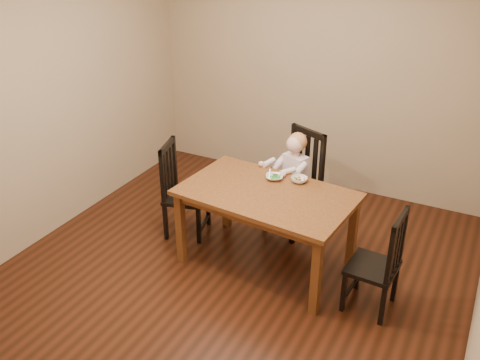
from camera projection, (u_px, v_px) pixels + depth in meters
The scene contains 9 objects.
room at pixel (239, 132), 4.34m from camera, with size 4.01×4.01×2.71m.
dining_table at pixel (267, 201), 4.72m from camera, with size 1.58×1.04×0.75m.
chair_child at pixel (297, 184), 5.36m from camera, with size 0.59×0.57×1.06m.
chair_left at pixel (182, 191), 5.31m from camera, with size 0.49×0.51×0.97m.
chair_right at pixel (379, 264), 4.26m from camera, with size 0.40×0.42×0.92m.
toddler at pixel (294, 173), 5.27m from camera, with size 0.32×0.40×0.55m, color silver, non-canonical shape.
bowl_peas at pixel (274, 177), 4.89m from camera, with size 0.16×0.16×0.04m, color silver.
bowl_veg at pixel (299, 180), 4.84m from camera, with size 0.15×0.15×0.05m, color silver.
fork at pixel (269, 175), 4.89m from camera, with size 0.05×0.11×0.04m.
Camera 1 is at (1.86, -3.60, 2.96)m, focal length 40.00 mm.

